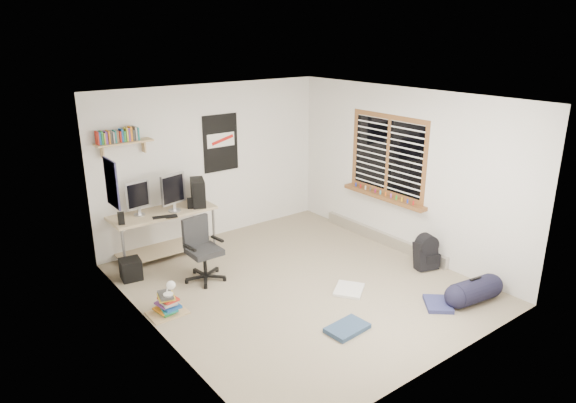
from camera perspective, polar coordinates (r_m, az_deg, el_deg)
floor at (r=7.06m, az=1.25°, el=-9.17°), size 4.00×4.50×0.01m
ceiling at (r=6.30m, az=1.41°, el=11.50°), size 4.00×4.50×0.01m
back_wall at (r=8.38m, az=-8.37°, el=4.33°), size 4.00×0.01×2.50m
left_wall at (r=5.61m, az=-14.92°, el=-3.28°), size 0.01×4.50×2.50m
right_wall at (r=7.93m, az=12.74°, el=3.26°), size 0.01×4.50×2.50m
desk at (r=8.00m, az=-13.70°, el=-3.37°), size 1.62×0.88×0.70m
monitor_left at (r=7.70m, az=-16.28°, el=-0.20°), size 0.37×0.15×0.39m
monitor_right at (r=7.74m, az=-12.60°, el=0.45°), size 0.43×0.20×0.46m
pc_tower at (r=7.95m, az=-9.97°, el=0.97°), size 0.33×0.44×0.42m
keyboard at (r=7.61m, az=-13.52°, el=-1.69°), size 0.37×0.21×0.02m
speaker_left at (r=7.46m, az=-18.05°, el=-1.84°), size 0.11×0.11×0.18m
speaker_right at (r=7.87m, az=-10.83°, el=-0.24°), size 0.11×0.11×0.17m
office_chair at (r=7.06m, az=-9.31°, el=-4.98°), size 0.64×0.64×0.88m
wall_shelf at (r=7.58m, az=-17.76°, el=6.27°), size 0.80×0.22×0.24m
poster_back_wall at (r=8.36m, az=-7.48°, el=6.46°), size 0.62×0.03×0.92m
poster_left_wall at (r=6.61m, az=-19.02°, el=1.93°), size 0.02×0.42×0.60m
window at (r=8.03m, az=10.95°, el=5.04°), size 0.10×1.50×1.26m
baseboard_heater at (r=8.45m, az=10.42°, el=-3.96°), size 0.08×2.50×0.18m
backpack at (r=7.66m, az=15.05°, el=-5.81°), size 0.37×0.33×0.41m
duffel_bag at (r=6.97m, az=19.95°, el=-9.41°), size 0.35×0.35×0.61m
tshirt at (r=6.91m, az=6.79°, el=-9.70°), size 0.55×0.53×0.04m
jeans_a at (r=6.09m, az=6.60°, el=-13.80°), size 0.51×0.34×0.05m
jeans_b at (r=6.79m, az=16.33°, el=-10.88°), size 0.50×0.51×0.05m
book_stack at (r=6.48m, az=-13.33°, el=-10.85°), size 0.55×0.49×0.32m
desk_lamp at (r=6.36m, az=-13.24°, el=-9.07°), size 0.13×0.20×0.20m
subwoofer at (r=7.45m, az=-17.06°, el=-7.24°), size 0.31×0.31×0.30m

